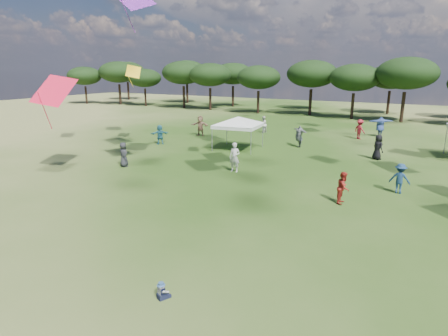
# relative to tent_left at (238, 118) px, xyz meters

# --- Properties ---
(ground) EXTENTS (140.00, 140.00, 0.00)m
(ground) POSITION_rel_tent_left_xyz_m (6.81, -20.91, -2.47)
(ground) COLOR #2E4C17
(ground) RESTS_ON ground
(tree_line) EXTENTS (108.78, 17.63, 7.77)m
(tree_line) POSITION_rel_tent_left_xyz_m (9.20, 26.49, 2.95)
(tree_line) COLOR black
(tree_line) RESTS_ON ground
(tent_left) EXTENTS (6.67, 6.67, 2.90)m
(tent_left) POSITION_rel_tent_left_xyz_m (0.00, 0.00, 0.00)
(tent_left) COLOR gray
(tent_left) RESTS_ON ground
(toddler) EXTENTS (0.39, 0.42, 0.51)m
(toddler) POSITION_rel_tent_left_xyz_m (7.29, -18.95, -2.25)
(toddler) COLOR black
(toddler) RESTS_ON ground
(festival_crowd) EXTENTS (28.60, 21.51, 1.93)m
(festival_crowd) POSITION_rel_tent_left_xyz_m (5.93, 3.12, -1.58)
(festival_crowd) COLOR #343339
(festival_crowd) RESTS_ON ground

